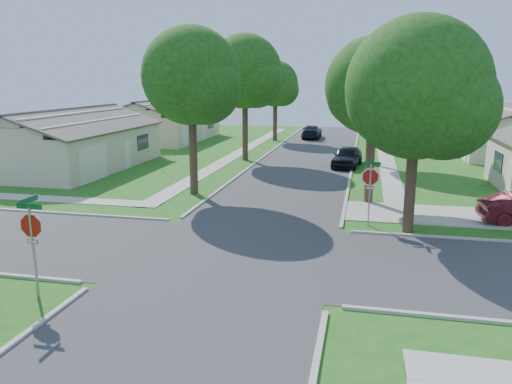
{
  "coord_description": "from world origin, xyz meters",
  "views": [
    {
      "loc": [
        4.41,
        -16.53,
        6.2
      ],
      "look_at": [
        0.06,
        3.24,
        1.6
      ],
      "focal_mm": 35.0,
      "sensor_mm": 36.0,
      "label": 1
    }
  ],
  "objects_px": {
    "house_nw_far": "(164,125)",
    "car_curb_east": "(347,157)",
    "stop_sign_sw": "(31,230)",
    "tree_ne_corner": "(418,95)",
    "stop_sign_ne": "(370,180)",
    "car_curb_west": "(312,132)",
    "tree_w_mid": "(246,75)",
    "house_ne_far": "(506,136)",
    "tree_e_far": "(372,81)",
    "house_nw_near": "(71,147)",
    "tree_w_far": "(276,86)",
    "tree_e_near": "(375,91)",
    "tree_e_mid": "(373,78)",
    "tree_w_near": "(192,81)"
  },
  "relations": [
    {
      "from": "tree_w_mid",
      "to": "car_curb_west",
      "type": "xyz_separation_m",
      "value": [
        3.44,
        15.72,
        -5.79
      ]
    },
    {
      "from": "tree_e_far",
      "to": "tree_w_near",
      "type": "bearing_deg",
      "value": -110.6
    },
    {
      "from": "house_ne_far",
      "to": "house_nw_near",
      "type": "xyz_separation_m",
      "value": [
        -31.98,
        -14.0,
        0.0
      ]
    },
    {
      "from": "tree_w_mid",
      "to": "car_curb_west",
      "type": "bearing_deg",
      "value": 77.66
    },
    {
      "from": "tree_w_near",
      "to": "car_curb_west",
      "type": "xyz_separation_m",
      "value": [
        3.44,
        27.72,
        -5.42
      ]
    },
    {
      "from": "tree_e_near",
      "to": "tree_e_mid",
      "type": "distance_m",
      "value": 12.02
    },
    {
      "from": "stop_sign_sw",
      "to": "tree_e_near",
      "type": "relative_size",
      "value": 0.36
    },
    {
      "from": "tree_e_mid",
      "to": "stop_sign_sw",
      "type": "bearing_deg",
      "value": -110.2
    },
    {
      "from": "car_curb_east",
      "to": "house_ne_far",
      "type": "bearing_deg",
      "value": 44.07
    },
    {
      "from": "tree_w_mid",
      "to": "tree_w_far",
      "type": "height_order",
      "value": "tree_w_mid"
    },
    {
      "from": "tree_e_far",
      "to": "tree_w_mid",
      "type": "relative_size",
      "value": 0.91
    },
    {
      "from": "tree_e_near",
      "to": "tree_w_far",
      "type": "bearing_deg",
      "value": 110.61
    },
    {
      "from": "tree_w_far",
      "to": "tree_e_near",
      "type": "bearing_deg",
      "value": -69.39
    },
    {
      "from": "stop_sign_ne",
      "to": "car_curb_west",
      "type": "height_order",
      "value": "stop_sign_ne"
    },
    {
      "from": "tree_w_mid",
      "to": "tree_ne_corner",
      "type": "relative_size",
      "value": 1.1
    },
    {
      "from": "house_ne_far",
      "to": "stop_sign_sw",
      "type": "bearing_deg",
      "value": -121.55
    },
    {
      "from": "stop_sign_ne",
      "to": "tree_e_far",
      "type": "height_order",
      "value": "tree_e_far"
    },
    {
      "from": "stop_sign_sw",
      "to": "car_curb_west",
      "type": "xyz_separation_m",
      "value": [
        3.5,
        41.43,
        -1.33
      ]
    },
    {
      "from": "tree_w_near",
      "to": "tree_w_mid",
      "type": "relative_size",
      "value": 0.94
    },
    {
      "from": "tree_e_far",
      "to": "house_nw_far",
      "type": "distance_m",
      "value": 21.31
    },
    {
      "from": "house_nw_far",
      "to": "car_curb_east",
      "type": "height_order",
      "value": "house_nw_far"
    },
    {
      "from": "stop_sign_ne",
      "to": "car_curb_east",
      "type": "relative_size",
      "value": 0.68
    },
    {
      "from": "stop_sign_sw",
      "to": "house_ne_far",
      "type": "relative_size",
      "value": 0.22
    },
    {
      "from": "stop_sign_ne",
      "to": "house_ne_far",
      "type": "relative_size",
      "value": 0.22
    },
    {
      "from": "tree_w_far",
      "to": "car_curb_east",
      "type": "xyz_separation_m",
      "value": [
        7.85,
        -14.41,
        -4.76
      ]
    },
    {
      "from": "tree_e_far",
      "to": "tree_w_far",
      "type": "distance_m",
      "value": 9.42
    },
    {
      "from": "house_nw_far",
      "to": "tree_w_mid",
      "type": "bearing_deg",
      "value": -44.07
    },
    {
      "from": "tree_e_mid",
      "to": "house_nw_far",
      "type": "xyz_separation_m",
      "value": [
        -20.75,
        10.99,
        -4.74
      ]
    },
    {
      "from": "stop_sign_ne",
      "to": "stop_sign_sw",
      "type": "bearing_deg",
      "value": -135.0
    },
    {
      "from": "stop_sign_sw",
      "to": "tree_w_mid",
      "type": "bearing_deg",
      "value": 89.87
    },
    {
      "from": "house_ne_far",
      "to": "car_curb_east",
      "type": "xyz_separation_m",
      "value": [
        -12.79,
        -9.4,
        -0.77
      ]
    },
    {
      "from": "tree_w_near",
      "to": "car_curb_east",
      "type": "xyz_separation_m",
      "value": [
        7.84,
        10.59,
        -5.37
      ]
    },
    {
      "from": "tree_w_far",
      "to": "tree_ne_corner",
      "type": "distance_m",
      "value": 31.77
    },
    {
      "from": "tree_e_far",
      "to": "car_curb_west",
      "type": "xyz_separation_m",
      "value": [
        -5.95,
        2.72,
        -5.28
      ]
    },
    {
      "from": "tree_e_near",
      "to": "tree_e_far",
      "type": "bearing_deg",
      "value": 90.0
    },
    {
      "from": "tree_w_near",
      "to": "stop_sign_sw",
      "type": "bearing_deg",
      "value": -90.23
    },
    {
      "from": "stop_sign_ne",
      "to": "tree_w_far",
      "type": "bearing_deg",
      "value": 107.7
    },
    {
      "from": "tree_e_mid",
      "to": "house_nw_far",
      "type": "height_order",
      "value": "tree_e_mid"
    },
    {
      "from": "tree_e_near",
      "to": "tree_ne_corner",
      "type": "bearing_deg",
      "value": -71.47
    },
    {
      "from": "tree_ne_corner",
      "to": "tree_e_far",
      "type": "bearing_deg",
      "value": 93.09
    },
    {
      "from": "stop_sign_sw",
      "to": "tree_ne_corner",
      "type": "bearing_deg",
      "value": 38.84
    },
    {
      "from": "house_nw_near",
      "to": "car_curb_east",
      "type": "distance_m",
      "value": 19.75
    },
    {
      "from": "tree_e_near",
      "to": "car_curb_west",
      "type": "relative_size",
      "value": 1.73
    },
    {
      "from": "tree_w_far",
      "to": "house_nw_far",
      "type": "height_order",
      "value": "tree_w_far"
    },
    {
      "from": "tree_w_near",
      "to": "car_curb_east",
      "type": "relative_size",
      "value": 2.05
    },
    {
      "from": "tree_w_mid",
      "to": "house_nw_far",
      "type": "height_order",
      "value": "tree_w_mid"
    },
    {
      "from": "stop_sign_ne",
      "to": "tree_e_far",
      "type": "xyz_separation_m",
      "value": [
        0.05,
        29.31,
        3.95
      ]
    },
    {
      "from": "stop_sign_ne",
      "to": "tree_e_far",
      "type": "distance_m",
      "value": 29.57
    },
    {
      "from": "tree_e_near",
      "to": "tree_w_far",
      "type": "height_order",
      "value": "tree_e_near"
    },
    {
      "from": "car_curb_west",
      "to": "house_nw_near",
      "type": "bearing_deg",
      "value": 54.05
    }
  ]
}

